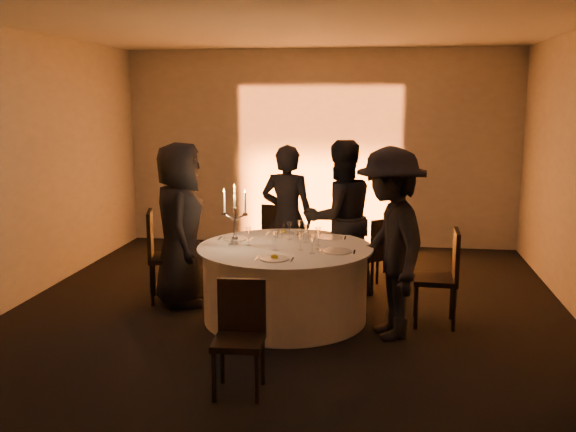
# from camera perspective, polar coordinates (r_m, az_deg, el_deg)

# --- Properties ---
(floor) EXTENTS (7.00, 7.00, 0.00)m
(floor) POSITION_cam_1_polar(r_m,az_deg,el_deg) (6.79, -0.25, -9.05)
(floor) COLOR black
(floor) RESTS_ON ground
(ceiling) EXTENTS (7.00, 7.00, 0.00)m
(ceiling) POSITION_cam_1_polar(r_m,az_deg,el_deg) (6.44, -0.27, 16.99)
(ceiling) COLOR silver
(ceiling) RESTS_ON wall_back
(wall_back) EXTENTS (7.00, 0.00, 7.00)m
(wall_back) POSITION_cam_1_polar(r_m,az_deg,el_deg) (9.90, 2.81, 6.02)
(wall_back) COLOR #B1ADA4
(wall_back) RESTS_ON floor
(wall_front) EXTENTS (7.00, 0.00, 7.00)m
(wall_front) POSITION_cam_1_polar(r_m,az_deg,el_deg) (3.08, -10.13, -4.20)
(wall_front) COLOR #B1ADA4
(wall_front) RESTS_ON floor
(wall_left) EXTENTS (0.00, 7.00, 7.00)m
(wall_left) POSITION_cam_1_polar(r_m,az_deg,el_deg) (7.51, -23.59, 3.72)
(wall_left) COLOR #B1ADA4
(wall_left) RESTS_ON floor
(uplighter_fixture) EXTENTS (0.25, 0.12, 0.10)m
(uplighter_fixture) POSITION_cam_1_polar(r_m,az_deg,el_deg) (9.83, 2.56, -2.57)
(uplighter_fixture) COLOR black
(uplighter_fixture) RESTS_ON floor
(banquet_table) EXTENTS (1.80, 1.80, 0.77)m
(banquet_table) POSITION_cam_1_polar(r_m,az_deg,el_deg) (6.67, -0.25, -5.94)
(banquet_table) COLOR black
(banquet_table) RESTS_ON floor
(chair_left) EXTENTS (0.56, 0.56, 1.03)m
(chair_left) POSITION_cam_1_polar(r_m,az_deg,el_deg) (7.34, -11.18, -3.01)
(chair_left) COLOR black
(chair_left) RESTS_ON floor
(chair_back_left) EXTENTS (0.48, 0.48, 0.94)m
(chair_back_left) POSITION_cam_1_polar(r_m,az_deg,el_deg) (8.24, -0.73, -1.72)
(chair_back_left) COLOR black
(chair_back_left) RESTS_ON floor
(chair_back_right) EXTENTS (0.55, 0.55, 0.89)m
(chair_back_right) POSITION_cam_1_polar(r_m,az_deg,el_deg) (7.64, 8.10, -3.04)
(chair_back_right) COLOR black
(chair_back_right) RESTS_ON floor
(chair_right) EXTENTS (0.44, 0.44, 0.98)m
(chair_right) POSITION_cam_1_polar(r_m,az_deg,el_deg) (6.63, 13.68, -4.85)
(chair_right) COLOR black
(chair_right) RESTS_ON floor
(chair_front) EXTENTS (0.40, 0.40, 0.87)m
(chair_front) POSITION_cam_1_polar(r_m,az_deg,el_deg) (5.08, -4.29, -10.07)
(chair_front) COLOR black
(chair_front) RESTS_ON floor
(guest_left) EXTENTS (0.78, 1.00, 1.80)m
(guest_left) POSITION_cam_1_polar(r_m,az_deg,el_deg) (7.13, -9.57, -0.75)
(guest_left) COLOR black
(guest_left) RESTS_ON floor
(guest_back_left) EXTENTS (0.68, 0.49, 1.73)m
(guest_back_left) POSITION_cam_1_polar(r_m,az_deg,el_deg) (7.63, -0.07, -0.12)
(guest_back_left) COLOR black
(guest_back_left) RESTS_ON floor
(guest_back_right) EXTENTS (1.10, 1.02, 1.80)m
(guest_back_right) POSITION_cam_1_polar(r_m,az_deg,el_deg) (7.40, 4.64, -0.21)
(guest_back_right) COLOR black
(guest_back_right) RESTS_ON floor
(guest_right) EXTENTS (1.02, 1.33, 1.83)m
(guest_right) POSITION_cam_1_polar(r_m,az_deg,el_deg) (6.13, 9.06, -2.44)
(guest_right) COLOR black
(guest_right) RESTS_ON floor
(plate_left) EXTENTS (0.36, 0.25, 0.01)m
(plate_left) POSITION_cam_1_polar(r_m,az_deg,el_deg) (6.91, -4.72, -2.04)
(plate_left) COLOR silver
(plate_left) RESTS_ON banquet_table
(plate_back_left) EXTENTS (0.35, 0.25, 0.08)m
(plate_back_left) POSITION_cam_1_polar(r_m,az_deg,el_deg) (7.16, -0.44, -1.45)
(plate_back_left) COLOR silver
(plate_back_left) RESTS_ON banquet_table
(plate_back_right) EXTENTS (0.35, 0.29, 0.01)m
(plate_back_right) POSITION_cam_1_polar(r_m,az_deg,el_deg) (6.97, 3.71, -1.91)
(plate_back_right) COLOR silver
(plate_back_right) RESTS_ON banquet_table
(plate_right) EXTENTS (0.36, 0.29, 0.01)m
(plate_right) POSITION_cam_1_polar(r_m,az_deg,el_deg) (6.35, 4.38, -3.15)
(plate_right) COLOR silver
(plate_right) RESTS_ON banquet_table
(plate_front) EXTENTS (0.36, 0.27, 0.08)m
(plate_front) POSITION_cam_1_polar(r_m,az_deg,el_deg) (6.05, -1.22, -3.73)
(plate_front) COLOR silver
(plate_front) RESTS_ON banquet_table
(coffee_cup) EXTENTS (0.11, 0.11, 0.07)m
(coffee_cup) POSITION_cam_1_polar(r_m,az_deg,el_deg) (6.62, -4.79, -2.40)
(coffee_cup) COLOR silver
(coffee_cup) RESTS_ON banquet_table
(candelabra) EXTENTS (0.27, 0.13, 0.64)m
(candelabra) POSITION_cam_1_polar(r_m,az_deg,el_deg) (6.57, -4.75, -0.75)
(candelabra) COLOR white
(candelabra) RESTS_ON banquet_table
(wine_glass_a) EXTENTS (0.07, 0.07, 0.19)m
(wine_glass_a) POSITION_cam_1_polar(r_m,az_deg,el_deg) (6.42, 2.73, -1.78)
(wine_glass_a) COLOR white
(wine_glass_a) RESTS_ON banquet_table
(wine_glass_b) EXTENTS (0.07, 0.07, 0.19)m
(wine_glass_b) POSITION_cam_1_polar(r_m,az_deg,el_deg) (6.37, 1.10, -1.87)
(wine_glass_b) COLOR white
(wine_glass_b) RESTS_ON banquet_table
(wine_glass_c) EXTENTS (0.07, 0.07, 0.19)m
(wine_glass_c) POSITION_cam_1_polar(r_m,az_deg,el_deg) (6.72, 1.62, -1.23)
(wine_glass_c) COLOR white
(wine_glass_c) RESTS_ON banquet_table
(wine_glass_d) EXTENTS (0.07, 0.07, 0.19)m
(wine_glass_d) POSITION_cam_1_polar(r_m,az_deg,el_deg) (6.60, -3.54, -1.45)
(wine_glass_d) COLOR white
(wine_glass_d) RESTS_ON banquet_table
(wine_glass_e) EXTENTS (0.07, 0.07, 0.19)m
(wine_glass_e) POSITION_cam_1_polar(r_m,az_deg,el_deg) (6.85, 0.13, -1.00)
(wine_glass_e) COLOR white
(wine_glass_e) RESTS_ON banquet_table
(wine_glass_f) EXTENTS (0.07, 0.07, 0.19)m
(wine_glass_f) POSITION_cam_1_polar(r_m,az_deg,el_deg) (6.37, -1.10, -1.88)
(wine_glass_f) COLOR white
(wine_glass_f) RESTS_ON banquet_table
(wine_glass_g) EXTENTS (0.07, 0.07, 0.19)m
(wine_glass_g) POSITION_cam_1_polar(r_m,az_deg,el_deg) (6.24, 2.17, -2.13)
(wine_glass_g) COLOR white
(wine_glass_g) RESTS_ON banquet_table
(wine_glass_h) EXTENTS (0.07, 0.07, 0.19)m
(wine_glass_h) POSITION_cam_1_polar(r_m,az_deg,el_deg) (6.96, 1.05, -0.81)
(wine_glass_h) COLOR white
(wine_glass_h) RESTS_ON banquet_table
(wine_glass_i) EXTENTS (0.07, 0.07, 0.19)m
(wine_glass_i) POSITION_cam_1_polar(r_m,az_deg,el_deg) (6.59, 2.69, -1.47)
(wine_glass_i) COLOR white
(wine_glass_i) RESTS_ON banquet_table
(tumbler_a) EXTENTS (0.07, 0.07, 0.09)m
(tumbler_a) POSITION_cam_1_polar(r_m,az_deg,el_deg) (6.95, -0.75, -1.61)
(tumbler_a) COLOR white
(tumbler_a) RESTS_ON banquet_table
(tumbler_b) EXTENTS (0.07, 0.07, 0.09)m
(tumbler_b) POSITION_cam_1_polar(r_m,az_deg,el_deg) (6.87, 1.61, -1.76)
(tumbler_b) COLOR white
(tumbler_b) RESTS_ON banquet_table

